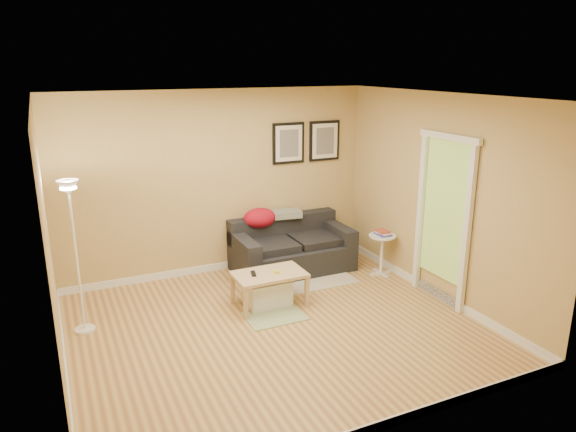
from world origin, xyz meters
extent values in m
plane|color=tan|center=(0.00, 0.00, 0.00)|extent=(4.50, 4.50, 0.00)
plane|color=white|center=(0.00, 0.00, 2.60)|extent=(4.50, 4.50, 0.00)
plane|color=tan|center=(0.00, 2.00, 1.30)|extent=(4.50, 0.00, 4.50)
plane|color=tan|center=(0.00, -2.00, 1.30)|extent=(4.50, 0.00, 4.50)
plane|color=tan|center=(-2.25, 0.00, 1.30)|extent=(0.00, 4.00, 4.00)
plane|color=tan|center=(2.25, 0.00, 1.30)|extent=(0.00, 4.00, 4.00)
cube|color=white|center=(0.00, 1.99, 0.05)|extent=(4.50, 0.02, 0.10)
cube|color=white|center=(0.00, -1.99, 0.05)|extent=(4.50, 0.02, 0.10)
cube|color=white|center=(-2.24, 0.00, 0.05)|extent=(0.02, 4.00, 0.10)
cube|color=white|center=(2.24, 0.00, 0.05)|extent=(0.02, 4.00, 0.10)
cube|color=#BFB398|center=(0.97, 1.13, 0.01)|extent=(1.25, 0.85, 0.01)
cube|color=#668C4C|center=(0.10, 0.26, 0.01)|extent=(0.70, 0.50, 0.01)
cube|color=black|center=(-0.03, 0.61, 0.45)|extent=(0.09, 0.17, 0.02)
cylinder|color=yellow|center=(0.25, 0.53, 0.45)|extent=(0.07, 0.07, 0.03)
camera|label=1|loc=(-2.19, -5.04, 2.94)|focal=33.05mm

